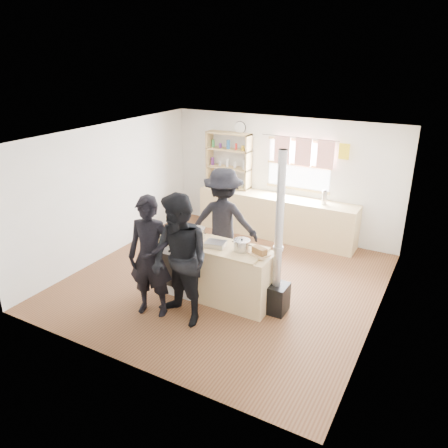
{
  "coord_description": "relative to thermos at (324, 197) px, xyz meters",
  "views": [
    {
      "loc": [
        3.21,
        -5.85,
        3.72
      ],
      "look_at": [
        0.03,
        -0.1,
        1.1
      ],
      "focal_mm": 35.0,
      "sensor_mm": 36.0,
      "label": 1
    }
  ],
  "objects": [
    {
      "name": "back_counter",
      "position": [
        -1.0,
        0.0,
        -0.59
      ],
      "size": [
        3.4,
        0.55,
        0.9
      ],
      "primitive_type": "cube",
      "color": "#D3B87F",
      "rests_on": "ground"
    },
    {
      "name": "flue_heater",
      "position": [
        0.12,
        -2.68,
        -0.38
      ],
      "size": [
        0.35,
        0.35,
        2.5
      ],
      "color": "black",
      "rests_on": "ground"
    },
    {
      "name": "shelving_unit",
      "position": [
        -2.2,
        0.12,
        0.48
      ],
      "size": [
        1.0,
        0.28,
        1.2
      ],
      "color": "tan",
      "rests_on": "back_counter"
    },
    {
      "name": "roast_tray",
      "position": [
        -0.84,
        -2.81,
        -0.06
      ],
      "size": [
        0.34,
        0.28,
        0.08
      ],
      "color": "silver",
      "rests_on": "cooking_island"
    },
    {
      "name": "stockpot_stove",
      "position": [
        -1.25,
        -2.68,
        -0.02
      ],
      "size": [
        0.25,
        0.25,
        0.2
      ],
      "color": "#BCBCBE",
      "rests_on": "cooking_island"
    },
    {
      "name": "person_far",
      "position": [
        -1.24,
        -1.84,
        -0.1
      ],
      "size": [
        1.35,
        0.97,
        1.88
      ],
      "primitive_type": "imported",
      "rotation": [
        0.0,
        0.0,
        3.39
      ],
      "color": "black",
      "rests_on": "ground"
    },
    {
      "name": "stockpot_counter",
      "position": [
        -0.43,
        -2.75,
        -0.02
      ],
      "size": [
        0.26,
        0.26,
        0.19
      ],
      "color": "#B2B2B5",
      "rests_on": "cooking_island"
    },
    {
      "name": "ground",
      "position": [
        -1.0,
        -2.22,
        -1.04
      ],
      "size": [
        5.0,
        5.0,
        0.01
      ],
      "primitive_type": "cube",
      "color": "brown",
      "rests_on": "ground"
    },
    {
      "name": "person_near_right",
      "position": [
        -0.99,
        -3.56,
        -0.07
      ],
      "size": [
        1.11,
        0.97,
        1.94
      ],
      "primitive_type": "imported",
      "rotation": [
        0.0,
        0.0,
        -0.28
      ],
      "color": "black",
      "rests_on": "ground"
    },
    {
      "name": "bread_board",
      "position": [
        -0.13,
        -2.77,
        -0.05
      ],
      "size": [
        0.33,
        0.29,
        0.12
      ],
      "color": "tan",
      "rests_on": "cooking_island"
    },
    {
      "name": "skillet_greens",
      "position": [
        -1.63,
        -2.96,
        -0.08
      ],
      "size": [
        0.33,
        0.33,
        0.05
      ],
      "color": "black",
      "rests_on": "cooking_island"
    },
    {
      "name": "cooking_island",
      "position": [
        -0.86,
        -2.77,
        -0.57
      ],
      "size": [
        1.97,
        0.64,
        0.93
      ],
      "color": "white",
      "rests_on": "ground"
    },
    {
      "name": "thermos",
      "position": [
        0.0,
        0.0,
        0.0
      ],
      "size": [
        0.1,
        0.1,
        0.27
      ],
      "primitive_type": "cylinder",
      "color": "silver",
      "rests_on": "back_counter"
    },
    {
      "name": "person_near_left",
      "position": [
        -1.49,
        -3.59,
        -0.11
      ],
      "size": [
        0.76,
        0.6,
        1.85
      ],
      "primitive_type": "imported",
      "rotation": [
        0.0,
        0.0,
        0.26
      ],
      "color": "black",
      "rests_on": "ground"
    }
  ]
}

